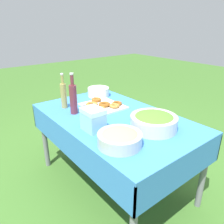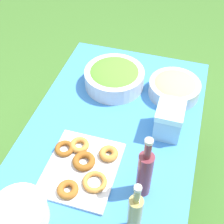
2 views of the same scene
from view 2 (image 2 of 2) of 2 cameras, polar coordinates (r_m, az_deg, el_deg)
The scene contains 9 objects.
ground_plane at distance 2.25m, azimuth -0.25°, elevation -15.70°, with size 14.00×14.00×0.00m, color #3D6B28.
picnic_table at distance 1.72m, azimuth -0.32°, elevation -5.89°, with size 1.49×0.91×0.72m.
salad_bowl at distance 1.87m, azimuth 0.43°, elevation 6.49°, with size 0.36×0.36×0.13m.
pasta_bowl at distance 1.86m, azimuth 11.35°, elevation 4.50°, with size 0.30×0.30×0.11m.
donut_platter at distance 1.51m, azimuth -5.36°, elevation -9.81°, with size 0.40×0.35×0.05m.
plate_stack at distance 1.41m, azimuth -16.45°, elevation -17.32°, with size 0.23×0.23×0.10m.
olive_oil_bottle at distance 1.27m, azimuth 4.20°, elevation -18.11°, with size 0.06×0.06×0.33m.
wine_bottle at distance 1.34m, azimuth 6.00°, elevation -11.00°, with size 0.07×0.07×0.37m.
cooler_box at distance 1.62m, azimuth 10.39°, elevation -1.38°, with size 0.17×0.14×0.17m.
Camera 2 is at (1.00, 0.31, 2.00)m, focal length 50.00 mm.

